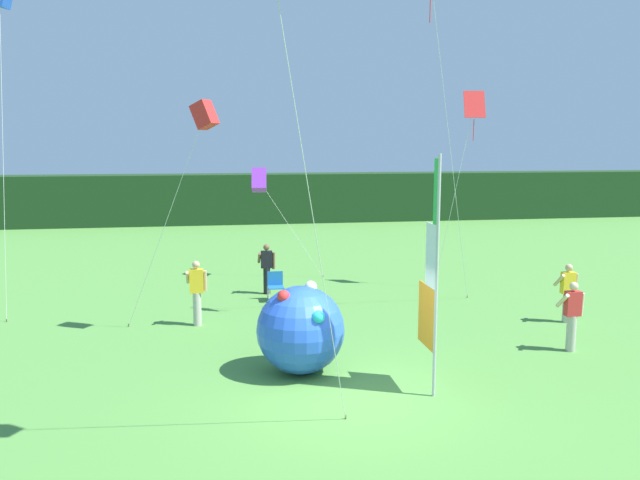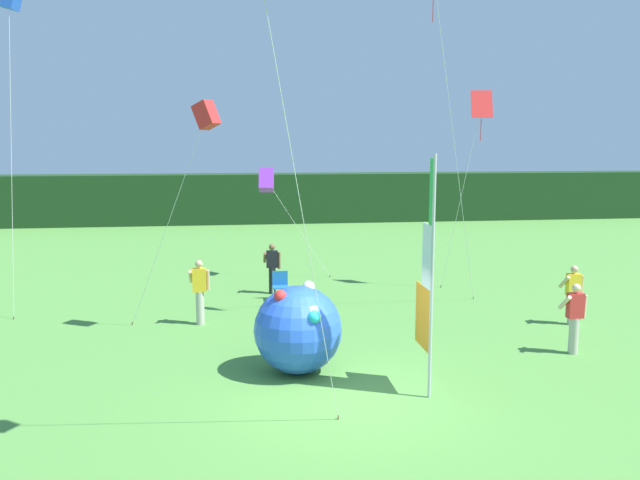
{
  "view_description": "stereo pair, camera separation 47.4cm",
  "coord_description": "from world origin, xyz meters",
  "px_view_note": "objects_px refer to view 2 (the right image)",
  "views": [
    {
      "loc": [
        -2.54,
        -11.44,
        4.85
      ],
      "look_at": [
        -0.1,
        3.32,
        2.58
      ],
      "focal_mm": 36.24,
      "sensor_mm": 36.0,
      "label": 1
    },
    {
      "loc": [
        -2.07,
        -11.51,
        4.85
      ],
      "look_at": [
        -0.1,
        3.32,
        2.58
      ],
      "focal_mm": 36.24,
      "sensor_mm": 36.0,
      "label": 2
    }
  ],
  "objects_px": {
    "kite_red_box_1": "(206,116)",
    "person_near_banner": "(272,267)",
    "person_mid_field": "(575,317)",
    "kite_purple_box_2": "(266,180)",
    "banner_flag": "(427,281)",
    "person_far_left": "(200,290)",
    "folding_chair": "(280,284)",
    "inflatable_balloon": "(298,329)",
    "kite_red_diamond_3": "(438,8)",
    "kite_red_diamond_0": "(480,112)",
    "person_far_right": "(573,293)"
  },
  "relations": [
    {
      "from": "kite_purple_box_2",
      "to": "banner_flag",
      "type": "bearing_deg",
      "value": -77.61
    },
    {
      "from": "person_near_banner",
      "to": "kite_red_diamond_0",
      "type": "xyz_separation_m",
      "value": [
        6.72,
        -0.24,
        4.96
      ]
    },
    {
      "from": "person_mid_field",
      "to": "kite_red_diamond_0",
      "type": "relative_size",
      "value": 0.25
    },
    {
      "from": "person_near_banner",
      "to": "kite_red_diamond_0",
      "type": "relative_size",
      "value": 0.25
    },
    {
      "from": "person_far_right",
      "to": "kite_red_diamond_3",
      "type": "xyz_separation_m",
      "value": [
        -3.74,
        0.67,
        7.36
      ]
    },
    {
      "from": "kite_red_diamond_0",
      "to": "kite_purple_box_2",
      "type": "height_order",
      "value": "kite_red_diamond_0"
    },
    {
      "from": "person_near_banner",
      "to": "person_mid_field",
      "type": "distance_m",
      "value": 9.55
    },
    {
      "from": "person_far_right",
      "to": "banner_flag",
      "type": "bearing_deg",
      "value": -142.43
    },
    {
      "from": "person_near_banner",
      "to": "inflatable_balloon",
      "type": "xyz_separation_m",
      "value": [
        0.11,
        -7.33,
        0.07
      ]
    },
    {
      "from": "banner_flag",
      "to": "kite_purple_box_2",
      "type": "distance_m",
      "value": 11.67
    },
    {
      "from": "kite_purple_box_2",
      "to": "kite_red_diamond_0",
      "type": "bearing_deg",
      "value": -22.74
    },
    {
      "from": "person_far_left",
      "to": "inflatable_balloon",
      "type": "height_order",
      "value": "inflatable_balloon"
    },
    {
      "from": "person_far_left",
      "to": "folding_chair",
      "type": "xyz_separation_m",
      "value": [
        2.33,
        2.42,
        -0.43
      ]
    },
    {
      "from": "inflatable_balloon",
      "to": "banner_flag",
      "type": "bearing_deg",
      "value": -30.89
    },
    {
      "from": "banner_flag",
      "to": "person_mid_field",
      "type": "distance_m",
      "value": 4.66
    },
    {
      "from": "folding_chair",
      "to": "person_mid_field",
      "type": "bearing_deg",
      "value": -43.48
    },
    {
      "from": "kite_purple_box_2",
      "to": "kite_red_diamond_3",
      "type": "relative_size",
      "value": 0.43
    },
    {
      "from": "person_far_right",
      "to": "folding_chair",
      "type": "bearing_deg",
      "value": 153.67
    },
    {
      "from": "person_mid_field",
      "to": "kite_purple_box_2",
      "type": "xyz_separation_m",
      "value": [
        -6.57,
        9.53,
        2.64
      ]
    },
    {
      "from": "inflatable_balloon",
      "to": "folding_chair",
      "type": "height_order",
      "value": "inflatable_balloon"
    },
    {
      "from": "person_near_banner",
      "to": "folding_chair",
      "type": "xyz_separation_m",
      "value": [
        0.2,
        -0.92,
        -0.35
      ]
    },
    {
      "from": "banner_flag",
      "to": "inflatable_balloon",
      "type": "bearing_deg",
      "value": 149.11
    },
    {
      "from": "person_mid_field",
      "to": "inflatable_balloon",
      "type": "relative_size",
      "value": 0.86
    },
    {
      "from": "person_far_right",
      "to": "kite_red_diamond_0",
      "type": "height_order",
      "value": "kite_red_diamond_0"
    },
    {
      "from": "kite_red_box_1",
      "to": "kite_red_diamond_3",
      "type": "bearing_deg",
      "value": 3.3
    },
    {
      "from": "banner_flag",
      "to": "person_mid_field",
      "type": "xyz_separation_m",
      "value": [
        4.08,
        1.79,
        -1.35
      ]
    },
    {
      "from": "folding_chair",
      "to": "kite_red_diamond_3",
      "type": "height_order",
      "value": "kite_red_diamond_3"
    },
    {
      "from": "person_near_banner",
      "to": "banner_flag",
      "type": "bearing_deg",
      "value": -74.23
    },
    {
      "from": "folding_chair",
      "to": "kite_red_box_1",
      "type": "xyz_separation_m",
      "value": [
        -2.01,
        -3.41,
        4.97
      ]
    },
    {
      "from": "person_mid_field",
      "to": "person_near_banner",
      "type": "bearing_deg",
      "value": 133.33
    },
    {
      "from": "kite_red_diamond_0",
      "to": "kite_red_diamond_3",
      "type": "distance_m",
      "value": 5.2
    },
    {
      "from": "person_near_banner",
      "to": "kite_red_diamond_0",
      "type": "bearing_deg",
      "value": -2.06
    },
    {
      "from": "person_far_left",
      "to": "banner_flag",
      "type": "bearing_deg",
      "value": -49.57
    },
    {
      "from": "person_near_banner",
      "to": "folding_chair",
      "type": "bearing_deg",
      "value": -77.97
    },
    {
      "from": "kite_red_diamond_0",
      "to": "person_far_left",
      "type": "bearing_deg",
      "value": -160.72
    },
    {
      "from": "kite_red_diamond_0",
      "to": "kite_red_diamond_3",
      "type": "xyz_separation_m",
      "value": [
        -2.69,
        -3.76,
        2.39
      ]
    },
    {
      "from": "kite_red_box_1",
      "to": "person_near_banner",
      "type": "bearing_deg",
      "value": 67.32
    },
    {
      "from": "kite_red_box_1",
      "to": "kite_purple_box_2",
      "type": "relative_size",
      "value": 1.47
    },
    {
      "from": "person_near_banner",
      "to": "person_far_right",
      "type": "bearing_deg",
      "value": -31.0
    },
    {
      "from": "person_near_banner",
      "to": "kite_red_box_1",
      "type": "height_order",
      "value": "kite_red_box_1"
    },
    {
      "from": "banner_flag",
      "to": "person_far_right",
      "type": "distance_m",
      "value": 6.83
    },
    {
      "from": "folding_chair",
      "to": "kite_red_diamond_0",
      "type": "xyz_separation_m",
      "value": [
        6.52,
        0.68,
        5.31
      ]
    },
    {
      "from": "kite_red_diamond_0",
      "to": "kite_purple_box_2",
      "type": "relative_size",
      "value": 1.64
    },
    {
      "from": "banner_flag",
      "to": "folding_chair",
      "type": "distance_m",
      "value": 8.33
    },
    {
      "from": "person_mid_field",
      "to": "folding_chair",
      "type": "bearing_deg",
      "value": 136.52
    },
    {
      "from": "banner_flag",
      "to": "kite_red_diamond_3",
      "type": "relative_size",
      "value": 0.5
    },
    {
      "from": "kite_purple_box_2",
      "to": "person_near_banner",
      "type": "bearing_deg",
      "value": -89.57
    },
    {
      "from": "kite_red_diamond_0",
      "to": "kite_red_diamond_3",
      "type": "relative_size",
      "value": 0.7
    },
    {
      "from": "kite_red_box_1",
      "to": "kite_purple_box_2",
      "type": "bearing_deg",
      "value": 75.48
    },
    {
      "from": "person_near_banner",
      "to": "kite_red_box_1",
      "type": "bearing_deg",
      "value": -112.68
    }
  ]
}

